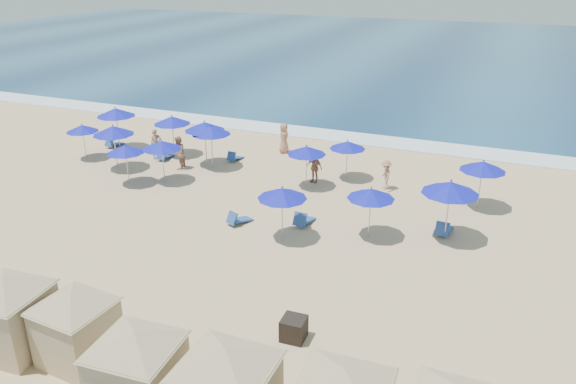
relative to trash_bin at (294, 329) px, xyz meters
The scene contains 33 objects.
ground 7.48m from the trash_bin, 130.94° to the left, with size 160.00×160.00×0.00m, color tan.
ocean 60.84m from the trash_bin, 94.62° to the left, with size 160.00×80.00×0.06m, color navy.
surf_line 21.71m from the trash_bin, 103.04° to the left, with size 160.00×2.50×0.08m, color white.
trash_bin is the anchor object (origin of this frame).
cabana_0 8.60m from the trash_bin, 154.22° to the right, with size 4.41×4.41×2.78m.
cabana_1 6.52m from the trash_bin, 148.49° to the right, with size 4.09×4.09×2.57m.
cabana_2 5.13m from the trash_bin, 121.74° to the right, with size 4.30×4.30×2.70m.
cabana_3 4.35m from the trash_bin, 90.72° to the right, with size 4.58×4.58×2.87m.
umbrella_0 18.44m from the trash_bin, 145.30° to the left, with size 2.29×2.29×2.61m.
umbrella_1 21.21m from the trash_bin, 148.14° to the left, with size 1.88×1.88×2.14m.
umbrella_2 22.05m from the trash_bin, 142.08° to the left, with size 2.36×2.36×2.69m.
umbrella_3 15.80m from the trash_bin, 145.98° to the left, with size 1.95×1.95×2.22m.
umbrella_4 16.44m from the trash_bin, 128.66° to the left, with size 2.22×2.22×2.53m.
umbrella_5 16.98m from the trash_bin, 129.58° to the left, with size 2.32×2.32×2.64m.
umbrella_6 7.10m from the trash_bin, 116.19° to the left, with size 2.10×2.10×2.39m.
umbrella_7 12.87m from the trash_bin, 109.22° to the left, with size 2.02×2.02×2.30m.
umbrella_8 7.92m from the trash_bin, 87.59° to the left, with size 2.02×2.02×2.30m.
umbrella_9 14.29m from the trash_bin, 100.57° to the left, with size 1.94×1.94×2.21m.
umbrella_10 13.56m from the trash_bin, 71.12° to the left, with size 2.14×2.14×2.44m.
umbrella_11 9.63m from the trash_bin, 68.97° to the left, with size 2.39×2.39×2.72m.
umbrella_12 15.19m from the trash_bin, 139.48° to the left, with size 2.08×2.08×2.37m.
umbrella_13 19.32m from the trash_bin, 134.33° to the left, with size 2.20×2.20×2.51m.
beach_chair_0 22.48m from the trash_bin, 142.79° to the left, with size 0.67×1.32×0.70m.
beach_chair_1 18.60m from the trash_bin, 136.62° to the left, with size 0.64×1.29×0.69m.
beach_chair_2 17.12m from the trash_bin, 123.99° to the left, with size 0.63×1.21×0.64m.
beach_chair_3 8.62m from the trash_bin, 129.20° to the left, with size 0.98×1.32×0.67m.
beach_chair_4 8.17m from the trash_bin, 109.16° to the left, with size 0.68×1.36×0.73m.
beach_chair_5 9.76m from the trash_bin, 70.44° to the left, with size 0.66×1.33×0.72m.
beachgoer_0 19.00m from the trash_bin, 137.66° to the left, with size 0.66×0.43×1.80m, color #A2735A.
beachgoer_1 16.74m from the trash_bin, 135.04° to the left, with size 0.92×0.72×1.89m, color #A2735A.
beachgoer_2 13.46m from the trash_bin, 107.50° to the left, with size 0.96×0.40×1.65m, color #A2735A.
beachgoer_3 13.36m from the trash_bin, 91.38° to the left, with size 1.00×0.58×1.55m, color #A2735A.
beachgoer_4 18.36m from the trash_bin, 114.04° to the left, with size 0.90×0.59×1.84m, color #A2735A.
Camera 1 is at (10.34, -19.13, 11.08)m, focal length 35.00 mm.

